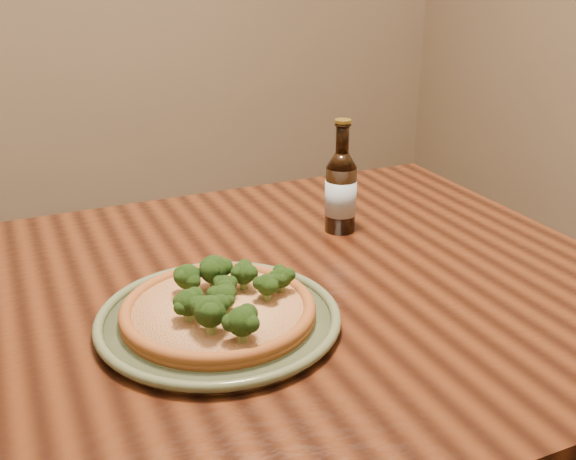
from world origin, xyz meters
name	(u,v)px	position (x,y,z in m)	size (l,w,h in m)	color
table	(115,378)	(0.00, 0.10, 0.66)	(1.60, 0.90, 0.75)	#441F0E
plate	(219,319)	(0.14, 0.03, 0.76)	(0.33, 0.33, 0.02)	#586545
pizza	(219,307)	(0.14, 0.03, 0.78)	(0.26, 0.26, 0.07)	#975322
beer_bottle	(341,191)	(0.44, 0.26, 0.83)	(0.06, 0.06, 0.20)	black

